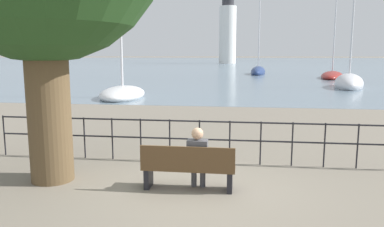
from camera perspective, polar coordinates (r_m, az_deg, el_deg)
name	(u,v)px	position (r m, az deg, el deg)	size (l,w,h in m)	color
ground_plane	(189,189)	(7.51, -0.52, -11.38)	(1000.00, 1000.00, 0.00)	gray
harbor_water	(241,60)	(168.79, 7.41, 8.02)	(600.00, 300.00, 0.01)	slate
park_bench	(188,168)	(7.31, -0.60, -8.37)	(1.81, 0.45, 0.90)	brown
seated_person_left	(198,155)	(7.29, 0.85, -6.37)	(0.39, 0.35, 1.23)	#4C4C51
promenade_railing	(199,135)	(9.07, 1.14, -3.23)	(10.30, 0.04, 1.05)	black
sailboat_0	(332,75)	(45.21, 20.57, 5.45)	(4.47, 9.16, 12.64)	maroon
sailboat_1	(258,72)	(51.39, 10.04, 6.31)	(2.58, 8.47, 10.09)	navy
sailboat_2	(349,83)	(32.41, 22.78, 4.27)	(3.61, 6.68, 7.99)	silver
sailboat_3	(123,93)	(23.35, -10.53, 3.11)	(3.09, 5.55, 11.53)	white
harbor_lighthouse	(228,31)	(110.48, 5.45, 12.36)	(4.87, 4.87, 19.79)	white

